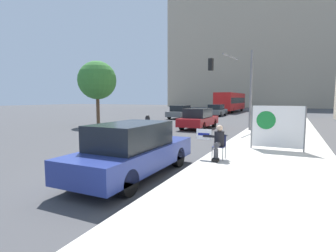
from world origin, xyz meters
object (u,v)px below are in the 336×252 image
(traffic_light_pole, at_px, (234,77))
(parked_car_curbside, at_px, (133,150))
(car_on_road_distant, at_px, (216,110))
(city_bus_on_road, at_px, (231,101))
(street_tree_near_curb, at_px, (97,80))
(pedestrian_behind, at_px, (259,124))
(protest_banner, at_px, (277,127))
(car_on_road_midblock, at_px, (181,112))
(seated_protester, at_px, (218,141))
(motorcycle_on_road, at_px, (148,127))
(car_on_road_nearest, at_px, (198,119))

(traffic_light_pole, height_order, parked_car_curbside, traffic_light_pole)
(car_on_road_distant, height_order, city_bus_on_road, city_bus_on_road)
(traffic_light_pole, xyz_separation_m, street_tree_near_curb, (-10.98, -1.01, 0.03))
(traffic_light_pole, distance_m, street_tree_near_curb, 11.03)
(parked_car_curbside, distance_m, city_bus_on_road, 37.93)
(pedestrian_behind, xyz_separation_m, protest_banner, (0.97, -2.47, 0.13))
(protest_banner, xyz_separation_m, car_on_road_midblock, (-10.85, 15.89, -0.36))
(seated_protester, height_order, car_on_road_distant, car_on_road_distant)
(seated_protester, xyz_separation_m, pedestrian_behind, (0.76, 5.11, 0.19))
(car_on_road_distant, xyz_separation_m, motorcycle_on_road, (1.08, -19.67, -0.20))
(protest_banner, relative_size, car_on_road_nearest, 0.44)
(seated_protester, bearing_deg, car_on_road_midblock, 129.86)
(pedestrian_behind, height_order, city_bus_on_road, city_bus_on_road)
(protest_banner, bearing_deg, street_tree_near_curb, 157.62)
(protest_banner, relative_size, motorcycle_on_road, 0.98)
(protest_banner, height_order, car_on_road_nearest, protest_banner)
(protest_banner, height_order, motorcycle_on_road, protest_banner)
(car_on_road_midblock, height_order, street_tree_near_curb, street_tree_near_curb)
(protest_banner, relative_size, car_on_road_distant, 0.47)
(street_tree_near_curb, bearing_deg, pedestrian_behind, -14.24)
(protest_banner, bearing_deg, pedestrian_behind, 111.50)
(seated_protester, height_order, traffic_light_pole, traffic_light_pole)
(car_on_road_distant, bearing_deg, car_on_road_midblock, -112.83)
(parked_car_curbside, xyz_separation_m, city_bus_on_road, (-5.21, 37.56, 1.05))
(pedestrian_behind, height_order, protest_banner, protest_banner)
(car_on_road_midblock, bearing_deg, car_on_road_distant, 67.17)
(pedestrian_behind, bearing_deg, car_on_road_distant, 79.21)
(protest_banner, bearing_deg, traffic_light_pole, 114.60)
(traffic_light_pole, xyz_separation_m, motorcycle_on_road, (-4.13, -4.63, -3.15))
(protest_banner, distance_m, parked_car_curbside, 6.27)
(city_bus_on_road, relative_size, motorcycle_on_road, 5.90)
(motorcycle_on_road, relative_size, street_tree_near_curb, 0.39)
(seated_protester, bearing_deg, car_on_road_distant, 118.76)
(seated_protester, height_order, car_on_road_nearest, car_on_road_nearest)
(car_on_road_distant, bearing_deg, city_bus_on_road, 92.19)
(pedestrian_behind, bearing_deg, protest_banner, -100.08)
(car_on_road_midblock, distance_m, city_bus_on_road, 16.66)
(parked_car_curbside, xyz_separation_m, motorcycle_on_road, (-3.73, 7.36, -0.22))
(pedestrian_behind, distance_m, city_bus_on_road, 30.92)
(seated_protester, height_order, pedestrian_behind, pedestrian_behind)
(seated_protester, relative_size, parked_car_curbside, 0.25)
(car_on_road_nearest, bearing_deg, traffic_light_pole, -7.58)
(car_on_road_distant, height_order, motorcycle_on_road, car_on_road_distant)
(protest_banner, xyz_separation_m, traffic_light_pole, (-3.12, 6.82, 2.60))
(car_on_road_midblock, relative_size, city_bus_on_road, 0.36)
(parked_car_curbside, bearing_deg, protest_banner, 55.70)
(motorcycle_on_road, bearing_deg, seated_protester, -41.14)
(protest_banner, relative_size, traffic_light_pole, 0.39)
(protest_banner, height_order, traffic_light_pole, traffic_light_pole)
(parked_car_curbside, relative_size, car_on_road_distant, 1.08)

